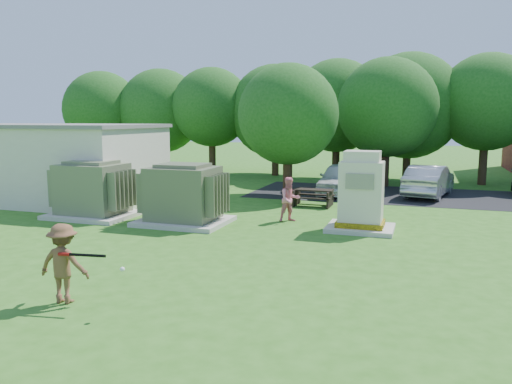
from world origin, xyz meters
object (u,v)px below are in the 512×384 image
(person_at_picnic, at_px, (290,199))
(picnic_table, at_px, (313,195))
(transformer_right, at_px, (184,196))
(car_white, at_px, (340,179))
(transformer_left, at_px, (93,191))
(batter, at_px, (64,263))
(generator_cabinet, at_px, (361,196))
(car_silver_a, at_px, (429,181))

(person_at_picnic, bearing_deg, picnic_table, 49.53)
(transformer_right, height_order, car_white, transformer_right)
(transformer_left, relative_size, picnic_table, 1.84)
(picnic_table, relative_size, batter, 1.03)
(transformer_right, height_order, generator_cabinet, generator_cabinet)
(generator_cabinet, bearing_deg, batter, -119.47)
(generator_cabinet, bearing_deg, car_white, 104.09)
(transformer_right, height_order, car_silver_a, transformer_right)
(car_white, bearing_deg, person_at_picnic, -95.64)
(car_silver_a, bearing_deg, transformer_right, 60.07)
(car_silver_a, bearing_deg, transformer_left, 49.29)
(transformer_left, distance_m, batter, 8.94)
(generator_cabinet, relative_size, picnic_table, 1.58)
(batter, relative_size, person_at_picnic, 1.01)
(generator_cabinet, distance_m, batter, 9.60)
(batter, xyz_separation_m, car_silver_a, (6.83, 16.56, -0.06))
(transformer_left, bearing_deg, batter, -56.83)
(car_white, bearing_deg, picnic_table, -98.74)
(transformer_left, relative_size, car_white, 0.68)
(generator_cabinet, distance_m, car_white, 7.81)
(transformer_left, distance_m, picnic_table, 8.67)
(transformer_left, height_order, car_white, transformer_left)
(transformer_right, relative_size, car_white, 0.68)
(transformer_right, distance_m, car_white, 9.35)
(transformer_right, bearing_deg, batter, -80.96)
(person_at_picnic, relative_size, car_silver_a, 0.35)
(picnic_table, bearing_deg, batter, -100.54)
(transformer_left, xyz_separation_m, batter, (4.89, -7.48, -0.18))
(transformer_right, bearing_deg, generator_cabinet, 8.40)
(transformer_left, xyz_separation_m, generator_cabinet, (9.61, 0.87, 0.16))
(batter, height_order, car_silver_a, batter)
(transformer_right, bearing_deg, transformer_left, 180.00)
(car_white, bearing_deg, transformer_right, -115.80)
(batter, relative_size, car_white, 0.36)
(transformer_left, height_order, batter, transformer_left)
(person_at_picnic, height_order, car_silver_a, person_at_picnic)
(transformer_left, height_order, person_at_picnic, transformer_left)
(person_at_picnic, height_order, car_white, person_at_picnic)
(person_at_picnic, distance_m, car_silver_a, 8.90)
(transformer_left, distance_m, transformer_right, 3.70)
(generator_cabinet, relative_size, car_silver_a, 0.58)
(batter, relative_size, car_silver_a, 0.36)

